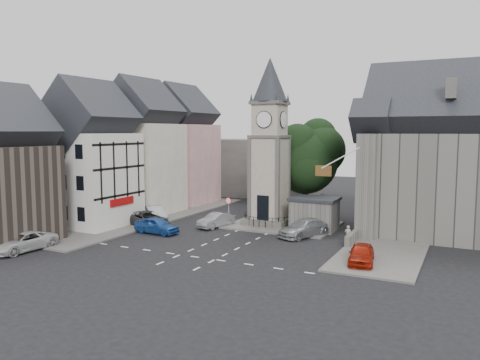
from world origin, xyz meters
The scene contains 24 objects.
ground centered at (0.00, 0.00, 0.00)m, with size 120.00×120.00×0.00m, color black.
pavement_west centered at (-12.50, 6.00, 0.07)m, with size 6.00×30.00×0.14m, color #595651.
pavement_east centered at (12.00, 8.00, 0.07)m, with size 6.00×26.00×0.14m, color #595651.
central_island centered at (1.50, 8.00, 0.08)m, with size 10.00×8.00×0.16m, color #595651.
road_markings centered at (0.00, -5.50, 0.01)m, with size 20.00×8.00×0.01m, color silver.
clock_tower centered at (0.00, 7.99, 8.12)m, with size 4.86×4.86×16.25m.
stone_shelter centered at (4.80, 7.50, 1.55)m, with size 4.30×3.30×3.08m.
town_tree centered at (2.00, 13.00, 6.97)m, with size 7.20×7.20×10.80m.
warning_sign_post centered at (-3.20, 5.43, 2.03)m, with size 0.70×0.19×2.85m.
terrace_pink centered at (-15.50, 16.00, 6.58)m, with size 8.10×7.60×12.80m.
terrace_cream centered at (-15.50, 8.00, 6.58)m, with size 8.10×7.60×12.80m.
terrace_tudor centered at (-15.50, 0.00, 6.19)m, with size 8.10×7.60×12.00m.
backdrop_west centered at (-12.00, 28.00, 4.00)m, with size 20.00×10.00×8.00m, color #4C4944.
east_building centered at (15.59, 11.00, 6.26)m, with size 14.40×11.40×12.60m.
east_boundary_wall centered at (9.20, 10.00, 0.45)m, with size 0.40×16.00×0.90m, color #585651.
flagpole centered at (8.00, 4.00, 7.00)m, with size 3.68×0.10×2.74m.
car_west_blue centered at (-7.50, -0.28, 0.73)m, with size 1.73×4.30×1.47m, color #1B4998.
car_west_silver centered at (-11.15, 4.32, 0.77)m, with size 1.63×4.68×1.54m, color #B3B7BB.
car_west_grey centered at (-10.01, 1.66, 0.75)m, with size 2.50×5.43×1.51m, color #323235.
car_island_silver centered at (-4.07, 4.50, 0.68)m, with size 1.44×4.14×1.37m, color gray.
car_island_east centered at (4.85, 4.50, 0.77)m, with size 2.15×5.28×1.53m, color #989C9F.
car_east_red centered at (11.15, -1.86, 0.71)m, with size 1.67×4.16×1.42m, color #9E1908.
van_sw_white centered at (-13.00, -10.00, 0.73)m, with size 2.41×5.24×1.46m, color silver.
pedestrian centered at (8.87, 3.70, 0.75)m, with size 0.55×0.36×1.50m, color #A89D8B.
Camera 1 is at (17.77, -34.09, 9.23)m, focal length 35.00 mm.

